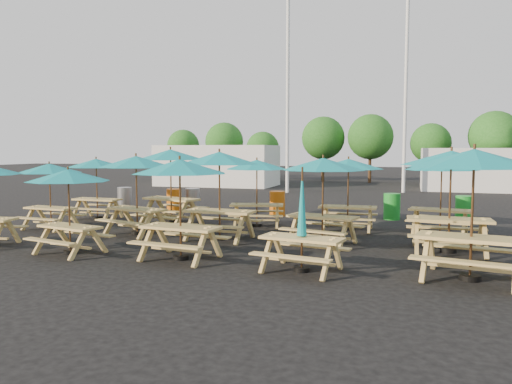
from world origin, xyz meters
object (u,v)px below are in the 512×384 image
(waste_bin_0, at_px, (125,199))
(picnic_unit_3, at_px, (68,180))
(picnic_unit_9, at_px, (302,229))
(waste_bin_4, at_px, (392,206))
(picnic_unit_10, at_px, (323,169))
(picnic_unit_12, at_px, (474,165))
(waste_bin_3, at_px, (277,204))
(waste_bin_1, at_px, (174,201))
(picnic_unit_11, at_px, (348,168))
(picnic_unit_14, at_px, (442,169))
(picnic_unit_1, at_px, (49,172))
(picnic_unit_4, at_px, (136,166))
(picnic_unit_7, at_px, (219,163))
(waste_bin_5, at_px, (464,210))
(picnic_unit_5, at_px, (171,158))
(picnic_unit_2, at_px, (96,166))
(picnic_unit_8, at_px, (257,168))
(picnic_unit_6, at_px, (180,172))
(picnic_unit_13, at_px, (451,163))
(waste_bin_2, at_px, (193,200))

(waste_bin_0, bearing_deg, picnic_unit_3, -66.11)
(picnic_unit_9, height_order, waste_bin_4, picnic_unit_9)
(picnic_unit_10, bearing_deg, picnic_unit_3, -138.74)
(picnic_unit_9, xyz_separation_m, picnic_unit_12, (3.25, 0.28, 1.33))
(waste_bin_3, bearing_deg, picnic_unit_12, -53.09)
(waste_bin_4, bearing_deg, waste_bin_1, -176.77)
(picnic_unit_9, height_order, picnic_unit_11, picnic_unit_11)
(picnic_unit_14, bearing_deg, picnic_unit_1, -156.88)
(picnic_unit_4, xyz_separation_m, waste_bin_0, (-3.70, 5.22, -1.57))
(picnic_unit_4, bearing_deg, picnic_unit_7, 15.43)
(picnic_unit_10, height_order, picnic_unit_14, picnic_unit_10)
(waste_bin_1, xyz_separation_m, waste_bin_5, (10.83, 0.28, 0.00))
(picnic_unit_1, bearing_deg, picnic_unit_5, 43.60)
(picnic_unit_2, bearing_deg, picnic_unit_8, 0.69)
(picnic_unit_1, bearing_deg, waste_bin_5, 27.04)
(picnic_unit_7, distance_m, picnic_unit_8, 2.63)
(picnic_unit_7, bearing_deg, picnic_unit_6, -85.07)
(picnic_unit_2, relative_size, picnic_unit_9, 1.02)
(picnic_unit_3, height_order, waste_bin_3, picnic_unit_3)
(picnic_unit_2, bearing_deg, waste_bin_4, 16.91)
(picnic_unit_9, relative_size, picnic_unit_13, 0.86)
(waste_bin_5, bearing_deg, picnic_unit_3, -139.17)
(picnic_unit_14, xyz_separation_m, waste_bin_4, (-1.50, 2.81, -1.49))
(picnic_unit_11, bearing_deg, picnic_unit_8, -178.64)
(picnic_unit_4, relative_size, picnic_unit_12, 0.97)
(picnic_unit_14, relative_size, waste_bin_5, 2.63)
(picnic_unit_2, bearing_deg, picnic_unit_5, -0.38)
(picnic_unit_3, relative_size, waste_bin_0, 2.49)
(picnic_unit_5, distance_m, picnic_unit_10, 6.17)
(picnic_unit_4, relative_size, waste_bin_1, 2.94)
(picnic_unit_11, xyz_separation_m, picnic_unit_13, (2.79, -2.70, 0.23))
(picnic_unit_11, height_order, waste_bin_4, picnic_unit_11)
(picnic_unit_9, xyz_separation_m, waste_bin_4, (1.47, 8.52, -0.42))
(picnic_unit_12, bearing_deg, waste_bin_4, 113.21)
(picnic_unit_7, bearing_deg, picnic_unit_12, -20.01)
(picnic_unit_8, height_order, picnic_unit_9, picnic_unit_8)
(waste_bin_4, bearing_deg, picnic_unit_12, -77.83)
(picnic_unit_7, xyz_separation_m, waste_bin_5, (6.84, 5.40, -1.69))
(picnic_unit_11, height_order, waste_bin_5, picnic_unit_11)
(picnic_unit_3, distance_m, picnic_unit_9, 5.78)
(picnic_unit_1, xyz_separation_m, waste_bin_1, (1.78, 5.02, -1.35))
(picnic_unit_6, height_order, picnic_unit_10, picnic_unit_10)
(waste_bin_2, bearing_deg, picnic_unit_7, -58.83)
(picnic_unit_10, height_order, waste_bin_3, picnic_unit_10)
(waste_bin_0, bearing_deg, picnic_unit_14, -11.39)
(waste_bin_2, bearing_deg, picnic_unit_2, -128.37)
(picnic_unit_7, distance_m, picnic_unit_13, 6.00)
(picnic_unit_2, xyz_separation_m, picnic_unit_10, (8.68, -2.48, 0.10))
(picnic_unit_4, distance_m, waste_bin_5, 11.00)
(waste_bin_4, bearing_deg, picnic_unit_14, -61.93)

